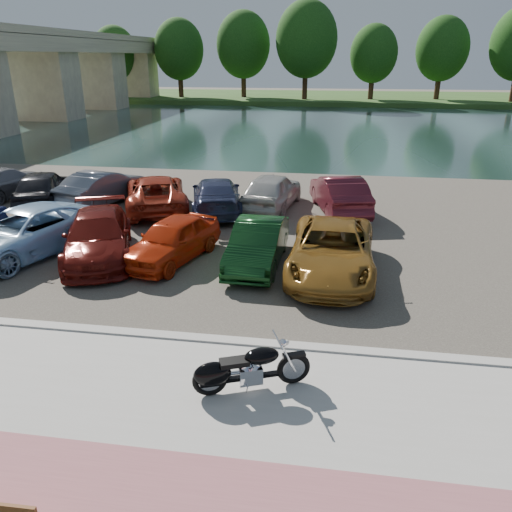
% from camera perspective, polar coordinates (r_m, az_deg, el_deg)
% --- Properties ---
extents(ground, '(200.00, 200.00, 0.00)m').
position_cam_1_polar(ground, '(9.85, -0.79, -16.55)').
color(ground, '#595447').
rests_on(ground, ground).
extents(promenade, '(60.00, 6.00, 0.10)m').
position_cam_1_polar(promenade, '(9.07, -1.90, -20.18)').
color(promenade, '#A6A49C').
rests_on(promenade, ground).
extents(pink_path, '(60.00, 2.00, 0.01)m').
position_cam_1_polar(pink_path, '(8.00, -4.10, -26.99)').
color(pink_path, '#925259').
rests_on(pink_path, promenade).
extents(kerb, '(60.00, 0.30, 0.14)m').
position_cam_1_polar(kerb, '(11.43, 0.88, -10.10)').
color(kerb, '#A6A49C').
rests_on(kerb, ground).
extents(parking_lot, '(60.00, 18.00, 0.04)m').
position_cam_1_polar(parking_lot, '(19.63, 4.50, 3.69)').
color(parking_lot, '#403A33').
rests_on(parking_lot, ground).
extents(river, '(120.00, 40.00, 0.00)m').
position_cam_1_polar(river, '(48.02, 7.32, 14.38)').
color(river, '#172A26').
rests_on(river, ground).
extents(far_bank, '(120.00, 24.00, 0.60)m').
position_cam_1_polar(far_bank, '(79.83, 8.13, 17.49)').
color(far_bank, '#254518').
rests_on(far_bank, ground).
extents(bridge, '(7.00, 56.00, 8.55)m').
position_cam_1_polar(bridge, '(56.78, -23.80, 19.55)').
color(bridge, tan).
rests_on(bridge, ground).
extents(far_trees, '(70.25, 10.68, 12.52)m').
position_cam_1_polar(far_trees, '(73.48, 12.03, 22.51)').
color(far_trees, '#341E13').
rests_on(far_trees, far_bank).
extents(motorcycle, '(2.22, 1.12, 1.05)m').
position_cam_1_polar(motorcycle, '(9.75, -1.70, -12.89)').
color(motorcycle, black).
rests_on(motorcycle, promenade).
extents(car_2, '(4.21, 5.98, 1.52)m').
position_cam_1_polar(car_2, '(17.89, -24.99, 2.46)').
color(car_2, '#9FC5E7').
rests_on(car_2, parking_lot).
extents(car_3, '(3.72, 5.38, 1.45)m').
position_cam_1_polar(car_3, '(16.77, -17.61, 2.17)').
color(car_3, '#55100C').
rests_on(car_3, parking_lot).
extents(car_4, '(2.68, 4.33, 1.38)m').
position_cam_1_polar(car_4, '(16.01, -9.58, 1.87)').
color(car_4, '#BA2B0C').
rests_on(car_4, parking_lot).
extents(car_5, '(1.57, 4.19, 1.37)m').
position_cam_1_polar(car_5, '(15.43, 0.19, 1.39)').
color(car_5, '#0D3313').
rests_on(car_5, parking_lot).
extents(car_6, '(2.60, 5.39, 1.48)m').
position_cam_1_polar(car_6, '(14.95, 8.67, 0.67)').
color(car_6, '#8E6020').
rests_on(car_6, parking_lot).
extents(car_7, '(2.63, 4.97, 1.37)m').
position_cam_1_polar(car_7, '(25.98, -26.85, 7.54)').
color(car_7, gray).
rests_on(car_7, parking_lot).
extents(car_8, '(3.08, 4.83, 1.53)m').
position_cam_1_polar(car_8, '(23.86, -23.22, 7.23)').
color(car_8, black).
rests_on(car_8, parking_lot).
extents(car_9, '(2.69, 4.73, 1.48)m').
position_cam_1_polar(car_9, '(23.10, -17.13, 7.53)').
color(car_9, slate).
rests_on(car_9, parking_lot).
extents(car_10, '(4.14, 5.76, 1.46)m').
position_cam_1_polar(car_10, '(21.62, -11.38, 7.11)').
color(car_10, '#9E2E1A').
rests_on(car_10, parking_lot).
extents(car_11, '(3.11, 5.22, 1.42)m').
position_cam_1_polar(car_11, '(20.96, -4.55, 6.95)').
color(car_11, '#282E4D').
rests_on(car_11, parking_lot).
extents(car_12, '(2.49, 4.74, 1.54)m').
position_cam_1_polar(car_12, '(21.37, 1.81, 7.47)').
color(car_12, '#B0AFAB').
rests_on(car_12, parking_lot).
extents(car_13, '(2.70, 4.92, 1.54)m').
position_cam_1_polar(car_13, '(21.16, 9.50, 7.03)').
color(car_13, '#571721').
rests_on(car_13, parking_lot).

